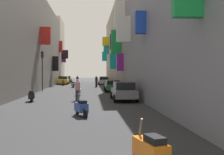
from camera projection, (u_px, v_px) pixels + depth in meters
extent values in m
plane|color=#2D2D30|center=(81.00, 90.00, 32.49)|extent=(140.00, 140.00, 0.00)
cube|color=slate|center=(14.00, 39.00, 30.80)|extent=(6.00, 43.24, 12.39)
cube|color=red|center=(61.00, 47.00, 51.38)|extent=(0.61, 0.39, 2.26)
cube|color=black|center=(56.00, 64.00, 42.05)|extent=(0.96, 0.43, 2.38)
cube|color=#19B2BF|center=(55.00, 66.00, 42.45)|extent=(0.60, 0.44, 1.54)
cube|color=red|center=(45.00, 36.00, 31.80)|extent=(1.25, 0.37, 2.17)
cube|color=#BCB29E|center=(49.00, 51.00, 56.94)|extent=(6.00, 9.26, 13.70)
cube|color=black|center=(65.00, 54.00, 55.33)|extent=(1.40, 0.63, 1.80)
cube|color=purple|center=(64.00, 58.00, 55.59)|extent=(0.89, 0.38, 1.95)
cube|color=gray|center=(203.00, 6.00, 15.81)|extent=(6.00, 25.45, 12.60)
cube|color=white|center=(123.00, 29.00, 25.17)|extent=(1.36, 0.54, 2.48)
cube|color=blue|center=(140.00, 23.00, 18.29)|extent=(0.72, 0.59, 1.56)
cube|color=gray|center=(143.00, 24.00, 33.64)|extent=(6.00, 10.42, 16.96)
cube|color=#19B2BF|center=(114.00, 61.00, 36.52)|extent=(1.17, 0.41, 2.14)
cube|color=purple|center=(120.00, 62.00, 30.67)|extent=(0.80, 0.54, 2.06)
cube|color=green|center=(116.00, 42.00, 32.56)|extent=(1.29, 0.42, 3.13)
cube|color=white|center=(120.00, 14.00, 29.15)|extent=(1.18, 0.42, 2.83)
cube|color=#9E9384|center=(125.00, 50.00, 50.88)|extent=(6.00, 24.12, 13.40)
cube|color=purple|center=(113.00, 40.00, 40.84)|extent=(0.63, 0.47, 3.10)
cube|color=yellow|center=(106.00, 41.00, 54.13)|extent=(1.36, 0.37, 1.79)
cube|color=#19B2BF|center=(104.00, 56.00, 60.70)|extent=(1.12, 0.36, 2.20)
cube|color=black|center=(112.00, 42.00, 41.61)|extent=(0.72, 0.60, 2.46)
cube|color=#19B2BF|center=(106.00, 49.00, 54.96)|extent=(1.07, 0.63, 2.10)
cube|color=#236638|center=(113.00, 87.00, 30.30)|extent=(1.68, 4.04, 0.57)
cube|color=black|center=(113.00, 82.00, 30.09)|extent=(1.48, 2.27, 0.47)
cylinder|color=black|center=(105.00, 88.00, 31.56)|extent=(0.18, 0.60, 0.60)
cylinder|color=black|center=(118.00, 88.00, 31.71)|extent=(0.18, 0.60, 0.60)
cylinder|color=black|center=(106.00, 90.00, 28.91)|extent=(0.18, 0.60, 0.60)
cylinder|color=black|center=(121.00, 90.00, 29.05)|extent=(0.18, 0.60, 0.60)
cube|color=black|center=(67.00, 80.00, 53.55)|extent=(1.71, 4.18, 0.60)
cube|color=black|center=(67.00, 77.00, 53.75)|extent=(1.50, 2.34, 0.54)
cylinder|color=black|center=(70.00, 82.00, 52.25)|extent=(0.18, 0.60, 0.60)
cylinder|color=black|center=(62.00, 82.00, 52.11)|extent=(0.18, 0.60, 0.60)
cylinder|color=black|center=(71.00, 81.00, 55.00)|extent=(0.18, 0.60, 0.60)
cylinder|color=black|center=(63.00, 81.00, 54.86)|extent=(0.18, 0.60, 0.60)
cube|color=white|center=(103.00, 80.00, 55.84)|extent=(1.65, 4.04, 0.58)
cube|color=black|center=(103.00, 77.00, 55.63)|extent=(1.45, 2.26, 0.46)
cylinder|color=black|center=(99.00, 81.00, 57.11)|extent=(0.18, 0.60, 0.60)
cylinder|color=black|center=(107.00, 81.00, 57.25)|extent=(0.18, 0.60, 0.60)
cylinder|color=black|center=(100.00, 81.00, 54.45)|extent=(0.18, 0.60, 0.60)
cylinder|color=black|center=(108.00, 81.00, 54.59)|extent=(0.18, 0.60, 0.60)
cube|color=gold|center=(63.00, 81.00, 47.89)|extent=(1.81, 4.33, 0.70)
cube|color=black|center=(63.00, 78.00, 48.09)|extent=(1.59, 2.42, 0.49)
cylinder|color=black|center=(68.00, 83.00, 46.55)|extent=(0.18, 0.60, 0.60)
cylinder|color=black|center=(57.00, 83.00, 46.40)|extent=(0.18, 0.60, 0.60)
cylinder|color=black|center=(69.00, 82.00, 49.40)|extent=(0.18, 0.60, 0.60)
cylinder|color=black|center=(59.00, 82.00, 49.24)|extent=(0.18, 0.60, 0.60)
cube|color=slate|center=(123.00, 93.00, 20.94)|extent=(1.67, 4.44, 0.61)
cube|color=black|center=(124.00, 86.00, 20.71)|extent=(1.47, 2.49, 0.58)
cylinder|color=black|center=(112.00, 95.00, 22.34)|extent=(0.18, 0.60, 0.60)
cylinder|color=black|center=(131.00, 95.00, 22.48)|extent=(0.18, 0.60, 0.60)
cylinder|color=black|center=(115.00, 99.00, 19.42)|extent=(0.18, 0.60, 0.60)
cylinder|color=black|center=(137.00, 98.00, 19.56)|extent=(0.18, 0.60, 0.60)
cube|color=#B7B7BC|center=(104.00, 81.00, 47.73)|extent=(1.70, 3.92, 0.59)
cube|color=black|center=(104.00, 78.00, 47.52)|extent=(1.50, 2.20, 0.50)
cylinder|color=black|center=(99.00, 82.00, 48.96)|extent=(0.18, 0.60, 0.60)
cylinder|color=black|center=(108.00, 82.00, 49.10)|extent=(0.18, 0.60, 0.60)
cylinder|color=black|center=(99.00, 83.00, 46.38)|extent=(0.18, 0.60, 0.60)
cylinder|color=black|center=(109.00, 83.00, 46.52)|extent=(0.18, 0.60, 0.60)
cube|color=silver|center=(79.00, 91.00, 25.21)|extent=(0.46, 1.06, 0.45)
cube|color=black|center=(78.00, 88.00, 25.01)|extent=(0.33, 0.57, 0.16)
cylinder|color=#4C4C51|center=(79.00, 87.00, 25.73)|extent=(0.06, 0.27, 0.68)
cylinder|color=black|center=(79.00, 93.00, 25.87)|extent=(0.11, 0.48, 0.48)
cylinder|color=black|center=(78.00, 94.00, 24.56)|extent=(0.11, 0.48, 0.48)
cube|color=#2D4CAD|center=(81.00, 107.00, 13.44)|extent=(0.78, 1.17, 0.45)
cube|color=black|center=(82.00, 102.00, 13.25)|extent=(0.49, 0.63, 0.16)
cylinder|color=#4C4C51|center=(78.00, 100.00, 13.93)|extent=(0.15, 0.28, 0.68)
cylinder|color=black|center=(77.00, 110.00, 14.07)|extent=(0.25, 0.49, 0.48)
cylinder|color=black|center=(85.00, 113.00, 12.83)|extent=(0.25, 0.49, 0.48)
cube|color=#ADADB2|center=(73.00, 84.00, 38.17)|extent=(0.64, 1.17, 0.45)
cube|color=black|center=(73.00, 82.00, 37.97)|extent=(0.42, 0.61, 0.16)
cylinder|color=#4C4C51|center=(73.00, 82.00, 38.70)|extent=(0.11, 0.28, 0.68)
cylinder|color=black|center=(72.00, 86.00, 38.85)|extent=(0.19, 0.49, 0.48)
cylinder|color=black|center=(74.00, 86.00, 37.51)|extent=(0.19, 0.49, 0.48)
cube|color=black|center=(32.00, 96.00, 20.12)|extent=(0.59, 1.11, 0.45)
cube|color=black|center=(31.00, 92.00, 19.92)|extent=(0.40, 0.60, 0.16)
cylinder|color=#4C4C51|center=(32.00, 91.00, 20.63)|extent=(0.10, 0.28, 0.68)
cylinder|color=black|center=(32.00, 98.00, 20.77)|extent=(0.17, 0.49, 0.48)
cylinder|color=black|center=(31.00, 99.00, 19.48)|extent=(0.17, 0.49, 0.48)
cube|color=orange|center=(150.00, 150.00, 6.09)|extent=(0.71, 1.21, 0.45)
cube|color=black|center=(155.00, 139.00, 5.88)|extent=(0.45, 0.62, 0.16)
cylinder|color=#4C4C51|center=(140.00, 131.00, 6.61)|extent=(0.13, 0.28, 0.68)
cylinder|color=black|center=(137.00, 151.00, 6.76)|extent=(0.22, 0.49, 0.48)
cube|color=red|center=(63.00, 83.00, 43.64)|extent=(0.59, 1.15, 0.45)
cube|color=black|center=(63.00, 81.00, 43.84)|extent=(0.40, 0.60, 0.16)
cylinder|color=#4C4C51|center=(63.00, 81.00, 43.10)|extent=(0.10, 0.28, 0.68)
cylinder|color=black|center=(63.00, 84.00, 42.98)|extent=(0.17, 0.49, 0.48)
cylinder|color=black|center=(63.00, 84.00, 44.32)|extent=(0.17, 0.49, 0.48)
cylinder|color=black|center=(96.00, 84.00, 38.89)|extent=(0.44, 0.44, 0.83)
cylinder|color=black|center=(96.00, 79.00, 38.87)|extent=(0.52, 0.52, 0.66)
sphere|color=tan|center=(96.00, 77.00, 38.87)|extent=(0.23, 0.23, 0.23)
cylinder|color=#3E3E3E|center=(77.00, 83.00, 42.12)|extent=(0.39, 0.39, 0.83)
cylinder|color=black|center=(77.00, 79.00, 42.11)|extent=(0.47, 0.47, 0.65)
sphere|color=tan|center=(77.00, 76.00, 42.10)|extent=(0.22, 0.22, 0.22)
cylinder|color=#363636|center=(77.00, 95.00, 20.78)|extent=(0.38, 0.38, 0.83)
cylinder|color=pink|center=(77.00, 86.00, 20.76)|extent=(0.45, 0.45, 0.66)
sphere|color=tan|center=(77.00, 81.00, 20.75)|extent=(0.23, 0.23, 0.23)
cylinder|color=#2D2D2D|center=(42.00, 74.00, 30.87)|extent=(0.12, 0.12, 3.98)
cube|color=black|center=(42.00, 55.00, 30.82)|extent=(0.26, 0.26, 0.75)
sphere|color=red|center=(42.00, 52.00, 30.68)|extent=(0.14, 0.14, 0.14)
sphere|color=orange|center=(42.00, 55.00, 30.68)|extent=(0.14, 0.14, 0.14)
sphere|color=green|center=(42.00, 57.00, 30.69)|extent=(0.14, 0.14, 0.14)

